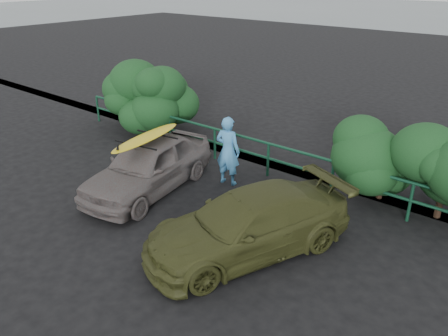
{
  "coord_description": "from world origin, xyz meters",
  "views": [
    {
      "loc": [
        7.24,
        -4.73,
        5.49
      ],
      "look_at": [
        1.16,
        2.78,
        1.08
      ],
      "focal_mm": 35.0,
      "sensor_mm": 36.0,
      "label": 1
    }
  ],
  "objects_px": {
    "guardrail": "(240,151)",
    "olive_vehicle": "(248,224)",
    "sedan": "(149,165)",
    "surfboard": "(146,137)",
    "man": "(228,151)"
  },
  "relations": [
    {
      "from": "surfboard",
      "to": "man",
      "type": "bearing_deg",
      "value": 40.33
    },
    {
      "from": "guardrail",
      "to": "surfboard",
      "type": "relative_size",
      "value": 5.44
    },
    {
      "from": "guardrail",
      "to": "olive_vehicle",
      "type": "height_order",
      "value": "olive_vehicle"
    },
    {
      "from": "olive_vehicle",
      "to": "surfboard",
      "type": "relative_size",
      "value": 1.76
    },
    {
      "from": "surfboard",
      "to": "guardrail",
      "type": "bearing_deg",
      "value": 60.66
    },
    {
      "from": "sedan",
      "to": "olive_vehicle",
      "type": "xyz_separation_m",
      "value": [
        3.75,
        -0.62,
        -0.06
      ]
    },
    {
      "from": "sedan",
      "to": "olive_vehicle",
      "type": "distance_m",
      "value": 3.8
    },
    {
      "from": "man",
      "to": "olive_vehicle",
      "type": "bearing_deg",
      "value": 126.4
    },
    {
      "from": "guardrail",
      "to": "olive_vehicle",
      "type": "xyz_separation_m",
      "value": [
        2.75,
        -3.36,
        0.14
      ]
    },
    {
      "from": "guardrail",
      "to": "olive_vehicle",
      "type": "relative_size",
      "value": 3.09
    },
    {
      "from": "sedan",
      "to": "olive_vehicle",
      "type": "bearing_deg",
      "value": -18.69
    },
    {
      "from": "olive_vehicle",
      "to": "surfboard",
      "type": "height_order",
      "value": "surfboard"
    },
    {
      "from": "guardrail",
      "to": "surfboard",
      "type": "height_order",
      "value": "surfboard"
    },
    {
      "from": "guardrail",
      "to": "olive_vehicle",
      "type": "bearing_deg",
      "value": -50.78
    },
    {
      "from": "man",
      "to": "guardrail",
      "type": "bearing_deg",
      "value": -79.77
    }
  ]
}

